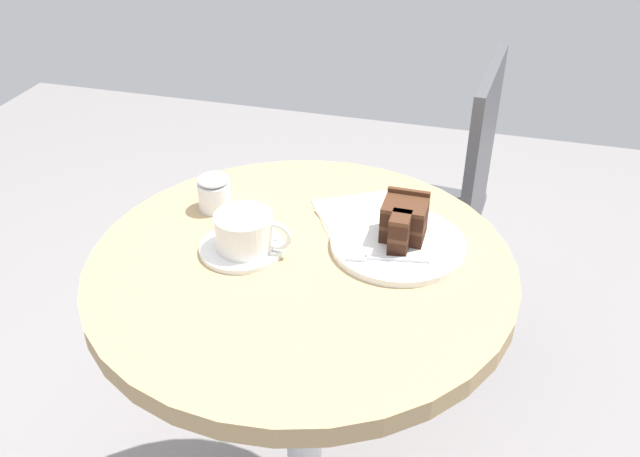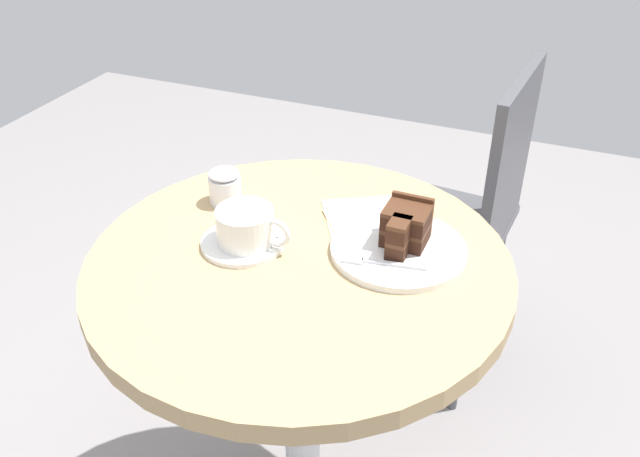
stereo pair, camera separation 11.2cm
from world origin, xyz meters
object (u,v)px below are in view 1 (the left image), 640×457
Objects in this scene: saucer at (242,248)px; cake_slice at (404,221)px; cafe_chair at (437,199)px; teaspoon at (261,235)px; cake_plate at (398,244)px; napkin at (365,219)px; sugar_pot at (214,192)px; coffee_cup at (246,230)px; fork at (377,258)px.

cake_slice reaches higher than saucer.
cafe_chair reaches higher than cake_slice.
cake_plate is at bearing 10.30° from teaspoon.
napkin is 0.54m from cafe_chair.
cafe_chair reaches higher than sugar_pot.
cafe_chair reaches higher than teaspoon.
sugar_pot is (-0.35, 0.04, 0.03)m from cake_plate.
cake_slice is at bearing -36.32° from napkin.
cake_plate is (0.23, 0.04, -0.00)m from teaspoon.
cake_slice is at bearing 19.76° from coffee_cup.
cake_slice reaches higher than napkin.
cake_plate is 0.60m from cafe_chair.
napkin is (-0.08, 0.06, -0.04)m from cake_slice.
coffee_cup reaches higher than fork.
sugar_pot is at bearing 174.11° from cake_plate.
coffee_cup is at bearing -139.65° from napkin.
coffee_cup is at bearing -110.76° from teaspoon.
cafe_chair is at bearing 88.13° from cake_plate.
napkin is (0.18, 0.15, -0.00)m from saucer.
coffee_cup reaches higher than napkin.
fork is at bearing -69.81° from napkin.
teaspoon is at bearing -169.62° from cake_plate.
cake_plate is at bearing -44.19° from napkin.
saucer is 1.04× the size of fork.
sugar_pot reaches higher than saucer.
coffee_cup is 0.22m from fork.
coffee_cup is 0.96× the size of fork.
fork is at bearing 4.13° from coffee_cup.
cake_slice is at bearing 67.34° from cake_plate.
sugar_pot is (-0.36, -0.52, 0.25)m from cafe_chair.
coffee_cup is at bearing -17.71° from cafe_chair.
coffee_cup is 0.73m from cafe_chair.
fork is 0.61× the size of napkin.
fork reaches higher than teaspoon.
cake_slice is at bearing -121.00° from fork.
cake_plate is at bearing 17.42° from coffee_cup.
cafe_chair reaches higher than saucer.
sugar_pot is at bearing -25.91° from fork.
cake_slice is (0.26, 0.09, 0.04)m from saucer.
teaspoon is 0.43× the size of cake_plate.
cafe_chair is (0.25, 0.60, -0.23)m from teaspoon.
cake_plate is 0.04m from cake_slice.
sugar_pot reaches higher than cake_plate.
fork is (0.21, -0.02, 0.00)m from teaspoon.
sugar_pot is (-0.12, 0.08, 0.02)m from teaspoon.
cafe_chair is at bearing 67.39° from teaspoon.
sugar_pot is (-0.35, 0.02, -0.01)m from cake_slice.
saucer is 1.42× the size of cake_slice.
saucer is at bearing -162.59° from cake_plate.
napkin is at bearing 39.46° from saucer.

